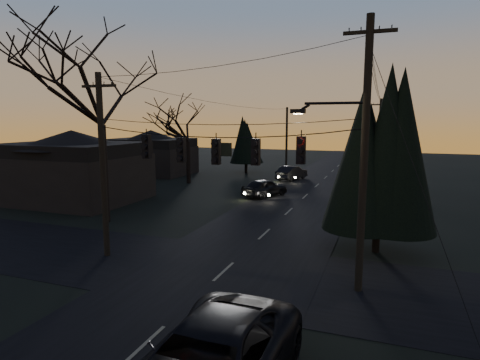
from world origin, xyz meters
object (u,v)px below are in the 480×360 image
(utility_pole_left, at_px, (107,256))
(sedan_oncoming_a, at_px, (265,188))
(sedan_oncoming_b, at_px, (292,173))
(utility_pole_far_r, at_px, (377,183))
(utility_pole_right, at_px, (358,290))
(bare_tree_left, at_px, (100,84))
(utility_pole_far_l, at_px, (286,169))
(evergreen_right, at_px, (380,152))

(utility_pole_left, distance_m, sedan_oncoming_a, 17.03)
(sedan_oncoming_b, bearing_deg, utility_pole_left, 99.97)
(utility_pole_left, height_order, utility_pole_far_r, same)
(utility_pole_right, distance_m, bare_tree_left, 18.63)
(utility_pole_far_l, xyz_separation_m, sedan_oncoming_a, (2.80, -19.21, 0.75))
(utility_pole_right, bearing_deg, utility_pole_far_l, 107.72)
(sedan_oncoming_b, bearing_deg, bare_tree_left, 87.98)
(utility_pole_far_r, bearing_deg, sedan_oncoming_a, -127.81)
(utility_pole_far_l, xyz_separation_m, bare_tree_left, (-4.20, -30.71, 8.51))
(evergreen_right, distance_m, sedan_oncoming_a, 15.52)
(bare_tree_left, bearing_deg, utility_pole_far_r, 55.34)
(utility_pole_far_r, distance_m, sedan_oncoming_a, 14.21)
(bare_tree_left, bearing_deg, sedan_oncoming_b, 72.08)
(utility_pole_left, xyz_separation_m, bare_tree_left, (-4.20, 5.29, 8.51))
(sedan_oncoming_b, bearing_deg, evergreen_right, 128.60)
(utility_pole_far_r, xyz_separation_m, sedan_oncoming_b, (-8.70, -1.06, 0.74))
(utility_pole_left, xyz_separation_m, utility_pole_far_r, (11.50, 28.00, 0.00))
(utility_pole_far_r, relative_size, bare_tree_left, 0.70)
(bare_tree_left, height_order, evergreen_right, bare_tree_left)
(bare_tree_left, xyz_separation_m, sedan_oncoming_a, (7.00, 11.50, -7.76))
(sedan_oncoming_b, bearing_deg, utility_pole_far_r, -157.13)
(utility_pole_left, bearing_deg, utility_pole_right, 0.00)
(utility_pole_right, xyz_separation_m, bare_tree_left, (-15.70, 5.29, 8.51))
(utility_pole_left, xyz_separation_m, utility_pole_far_l, (0.00, 36.00, 0.00))
(evergreen_right, distance_m, sedan_oncoming_b, 24.16)
(utility_pole_far_l, height_order, evergreen_right, evergreen_right)
(utility_pole_far_r, height_order, bare_tree_left, bare_tree_left)
(utility_pole_left, bearing_deg, sedan_oncoming_b, 84.07)
(utility_pole_left, distance_m, utility_pole_far_r, 30.27)
(utility_pole_far_r, bearing_deg, evergreen_right, -88.80)
(utility_pole_right, distance_m, sedan_oncoming_b, 28.32)
(sedan_oncoming_a, bearing_deg, utility_pole_left, 105.12)
(utility_pole_far_r, distance_m, sedan_oncoming_b, 8.80)
(utility_pole_right, bearing_deg, utility_pole_left, 180.00)
(sedan_oncoming_a, bearing_deg, utility_pole_right, 141.99)
(utility_pole_right, height_order, utility_pole_left, utility_pole_right)
(utility_pole_far_l, bearing_deg, evergreen_right, -68.88)
(utility_pole_right, height_order, sedan_oncoming_a, utility_pole_right)
(bare_tree_left, relative_size, sedan_oncoming_a, 2.75)
(utility_pole_right, height_order, utility_pole_far_l, utility_pole_right)
(utility_pole_right, height_order, sedan_oncoming_b, utility_pole_right)
(evergreen_right, relative_size, sedan_oncoming_b, 1.91)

